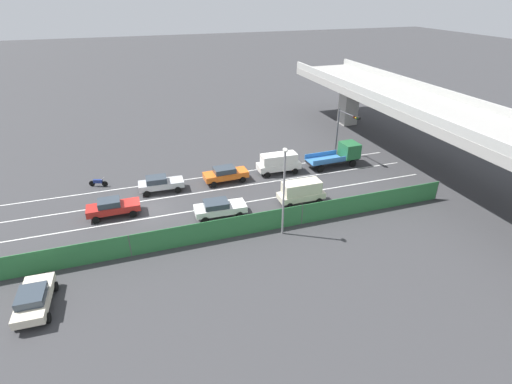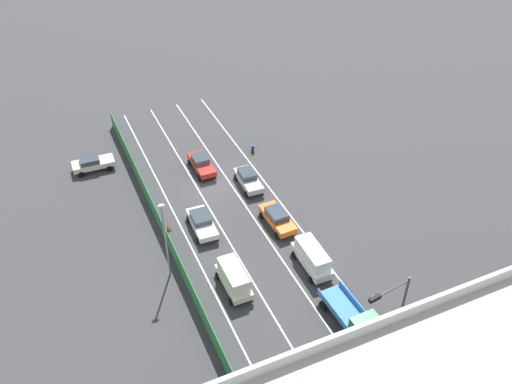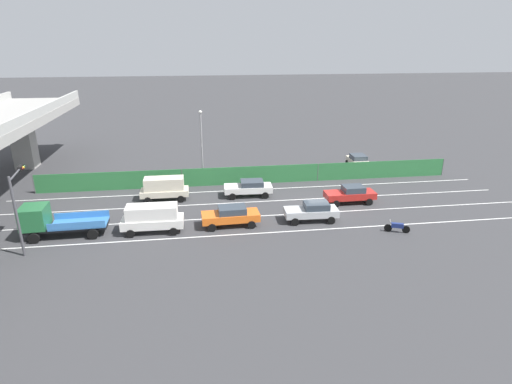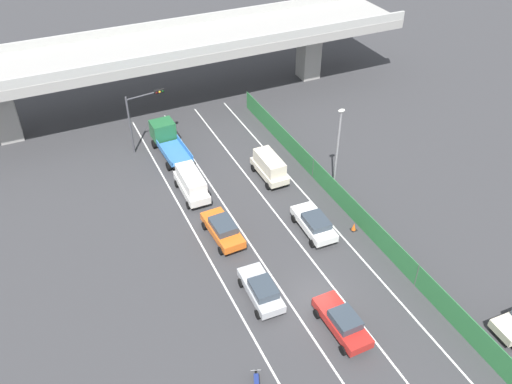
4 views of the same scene
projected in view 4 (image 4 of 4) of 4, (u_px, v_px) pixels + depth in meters
ground_plane at (315, 300)px, 35.99m from camera, size 300.00×300.00×0.00m
lane_line_left_edge at (216, 270)px, 38.15m from camera, size 0.14×46.70×0.01m
lane_line_mid_left at (259, 256)px, 39.28m from camera, size 0.14×46.70×0.01m
lane_line_mid_right at (299, 243)px, 40.42m from camera, size 0.14×46.70×0.01m
lane_line_right_edge at (337, 231)px, 41.55m from camera, size 0.14×46.70×0.01m
elevated_overpass at (168, 51)px, 54.49m from camera, size 52.01×8.80×7.79m
green_fence at (359, 215)px, 41.60m from camera, size 0.10×42.80×1.89m
car_hatchback_white at (314, 223)px, 40.95m from camera, size 2.19×4.63×1.54m
car_sedan_red at (343, 322)px, 33.38m from camera, size 1.96×4.60×1.63m
car_van_cream at (269, 166)px, 46.50m from camera, size 1.96×4.41×2.18m
car_sedan_silver at (261, 290)px, 35.51m from camera, size 2.05×4.46×1.60m
car_van_white at (191, 183)px, 44.50m from camera, size 2.04×4.77×2.19m
car_taxi_orange at (223, 229)px, 40.37m from camera, size 2.13×4.69×1.62m
flatbed_truck_blue at (167, 138)px, 50.08m from camera, size 2.52×6.17×2.51m
motorcycle at (257, 384)px, 30.40m from camera, size 0.89×1.86×0.93m
traffic_light at (141, 110)px, 48.57m from camera, size 3.71×0.71×5.80m
street_lamp at (338, 142)px, 43.28m from camera, size 0.60×0.36×7.62m
traffic_cone at (354, 227)px, 41.46m from camera, size 0.47×0.47×0.68m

